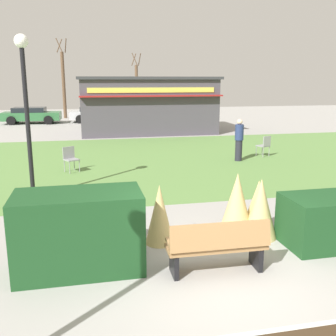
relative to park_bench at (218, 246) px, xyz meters
The scene contains 17 objects.
ground_plane 0.62m from the park_bench, 89.05° to the right, with size 80.00×80.00×0.00m, color #999691.
lawn_patch 9.77m from the park_bench, 89.96° to the left, with size 36.00×12.00×0.01m, color #5B8442.
park_bench is the anchor object (origin of this frame).
hedge_left 2.35m from the park_bench, 164.53° to the left, with size 2.12×1.10×1.37m, color #19421E.
ornamental_grass_behind_left 2.11m from the park_bench, 47.00° to the left, with size 0.69×0.69×1.16m, color tan.
ornamental_grass_behind_right 1.77m from the park_bench, 57.91° to the left, with size 0.75×0.75×1.35m, color tan.
ornamental_grass_behind_center 1.89m from the park_bench, 43.23° to the left, with size 0.71×0.71×1.25m, color tan.
ornamental_grass_behind_far 1.60m from the park_bench, 116.44° to the left, with size 0.57×0.57×1.21m, color tan.
lamppost_mid 6.72m from the park_bench, 124.30° to the left, with size 0.36×0.36×4.35m.
food_kiosk 18.54m from the park_bench, 84.59° to the left, with size 8.31×5.05×3.38m.
cafe_chair_west 8.63m from the park_bench, 107.73° to the left, with size 0.60×0.60×0.89m.
cafe_chair_east 10.80m from the park_bench, 60.14° to the left, with size 0.58×0.58×0.89m.
person_strolling 9.62m from the park_bench, 65.71° to the left, with size 0.34×0.34×1.69m.
parked_car_west_slot 25.81m from the park_bench, 103.33° to the left, with size 4.29×2.23×1.20m.
parked_car_center_slot 25.14m from the park_bench, 92.37° to the left, with size 4.35×2.35×1.20m.
tree_right_bg 31.62m from the park_bench, 84.74° to the left, with size 0.91×0.96×5.62m.
tree_center_bg 29.23m from the park_bench, 97.17° to the left, with size 0.91×0.96×6.54m.
Camera 1 is at (-2.09, -5.35, 3.20)m, focal length 41.64 mm.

